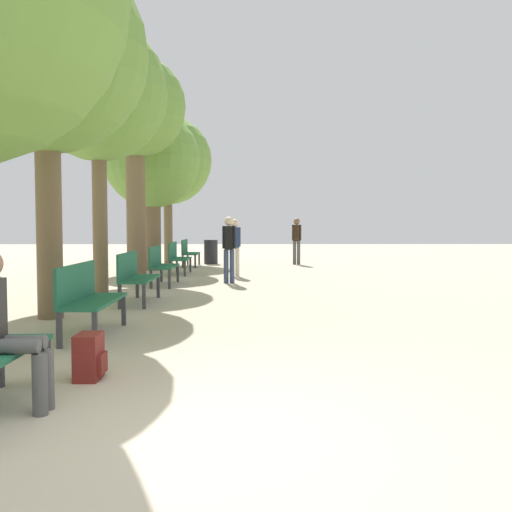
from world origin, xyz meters
TOP-DOWN VIEW (x-y plane):
  - ground_plane at (0.00, 0.00)m, footprint 80.00×80.00m
  - bench_row_1 at (-1.69, 3.62)m, footprint 0.51×1.65m
  - bench_row_2 at (-1.69, 6.80)m, footprint 0.51×1.65m
  - bench_row_3 at (-1.69, 9.98)m, footprint 0.51×1.65m
  - bench_row_4 at (-1.69, 13.16)m, footprint 0.51×1.65m
  - bench_row_5 at (-1.69, 16.35)m, footprint 0.51×1.65m
  - tree_row_1 at (-2.67, 5.06)m, footprint 3.14×3.14m
  - tree_row_2 at (-2.67, 8.12)m, footprint 2.88×2.88m
  - tree_row_3 at (-2.67, 11.96)m, footprint 2.79×2.79m
  - tree_row_4 at (-2.67, 14.69)m, footprint 3.11×3.11m
  - tree_row_5 at (-2.67, 18.28)m, footprint 3.39×3.39m
  - person_seated at (-1.45, 0.52)m, footprint 0.57×0.33m
  - backpack at (-1.06, 1.47)m, footprint 0.26×0.35m
  - pedestrian_near at (0.06, 12.37)m, footprint 0.33×0.28m
  - pedestrian_mid at (2.24, 17.29)m, footprint 0.35×0.30m
  - pedestrian_far at (-0.04, 10.47)m, footprint 0.34×0.25m
  - trash_bin at (-0.98, 17.74)m, footprint 0.52×0.52m

SIDE VIEW (x-z plane):
  - ground_plane at x=0.00m, z-range 0.00..0.00m
  - backpack at x=-1.06m, z-range 0.00..0.43m
  - trash_bin at x=-0.98m, z-range 0.00..0.91m
  - bench_row_1 at x=-1.69m, z-range 0.07..1.03m
  - bench_row_2 at x=-1.69m, z-range 0.07..1.03m
  - bench_row_3 at x=-1.69m, z-range 0.07..1.03m
  - bench_row_4 at x=-1.69m, z-range 0.07..1.03m
  - bench_row_5 at x=-1.69m, z-range 0.07..1.03m
  - person_seated at x=-1.45m, z-range 0.05..1.33m
  - pedestrian_near at x=0.06m, z-range 0.12..1.76m
  - pedestrian_far at x=-0.04m, z-range 0.12..1.80m
  - pedestrian_mid at x=2.24m, z-range 0.13..1.85m
  - tree_row_4 at x=-2.67m, z-range 0.96..6.09m
  - tree_row_5 at x=-2.67m, z-range 1.11..6.76m
  - tree_row_1 at x=-2.67m, z-range 1.25..6.96m
  - tree_row_2 at x=-2.67m, z-range 1.36..7.04m
  - tree_row_3 at x=-2.67m, z-range 1.53..7.66m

